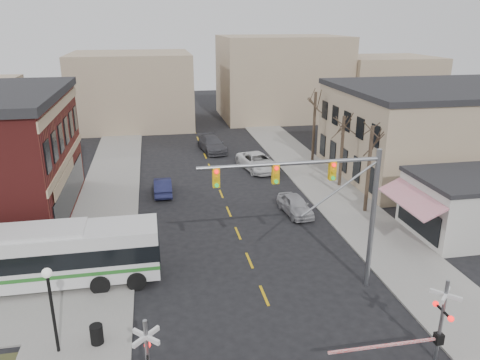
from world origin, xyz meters
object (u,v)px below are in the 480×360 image
Objects in this scene: rr_crossing_east at (432,323)px; pedestrian_near at (99,268)px; traffic_signal_mast at (328,194)px; car_c at (258,162)px; trash_bin at (97,334)px; car_a at (295,205)px; car_b at (163,186)px; street_lamp at (50,293)px; car_d at (212,144)px; pedestrian_far at (94,253)px; transit_bus at (39,256)px.

rr_crossing_east is 3.34× the size of pedestrian_near.
car_c is at bearing 86.58° from traffic_signal_mast.
rr_crossing_east is 28.52m from car_c.
pedestrian_near is at bearing 93.77° from trash_bin.
car_a is 11.77m from car_b.
trash_bin is (-11.85, -2.55, -5.13)m from traffic_signal_mast.
trash_bin is at bearing -141.43° from car_a.
car_d is (11.26, 32.62, -2.31)m from street_lamp.
car_a reaches higher than car_b.
transit_bus is at bearing 179.22° from pedestrian_far.
pedestrian_far reaches higher than car_d.
rr_crossing_east is 1.30× the size of car_a.
trash_bin is 0.22× the size of car_a.
traffic_signal_mast is 10.33× the size of trash_bin.
car_c is at bearing -16.42° from pedestrian_near.
pedestrian_near reaches higher than trash_bin.
car_b is at bearing 2.91° from pedestrian_near.
car_d reaches higher than car_a.
car_b is at bearing 62.51° from transit_bus.
car_c is 3.53× the size of pedestrian_far.
car_d is at bearing -114.73° from car_b.
trash_bin is at bearing 79.63° from car_b.
car_c is at bearing 18.55° from pedestrian_far.
rr_crossing_east is 1.31× the size of car_b.
rr_crossing_east reaches higher than car_b.
pedestrian_far is (-14.03, -17.26, 0.14)m from car_c.
car_d is (5.97, 12.87, 0.13)m from car_b.
car_d is (-2.27, 29.81, -4.89)m from traffic_signal_mast.
transit_bus is 2.28× the size of car_d.
car_b is 0.74× the size of car_d.
trash_bin is 19.82m from car_b.
pedestrian_near is at bearing 77.17° from street_lamp.
trash_bin is at bearing -167.87° from traffic_signal_mast.
trash_bin is at bearing -115.78° from pedestrian_far.
street_lamp is at bearing -174.04° from pedestrian_near.
car_d reaches higher than trash_bin.
transit_bus is 14.09× the size of trash_bin.
transit_bus reaches higher than pedestrian_far.
car_b reaches higher than trash_bin.
transit_bus reaches higher than car_b.
rr_crossing_east is (17.95, -9.58, 0.07)m from transit_bus.
car_b is at bearing 115.92° from traffic_signal_mast.
car_a is 1.01× the size of car_b.
traffic_signal_mast is 13.44m from pedestrian_near.
car_b is 2.54× the size of pedestrian_near.
rr_crossing_east is at bearing -67.67° from traffic_signal_mast.
street_lamp is 2.51× the size of pedestrian_far.
pedestrian_near is at bearing 166.33° from traffic_signal_mast.
car_d is at bearing 63.77° from transit_bus.
pedestrian_near reaches higher than car_a.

